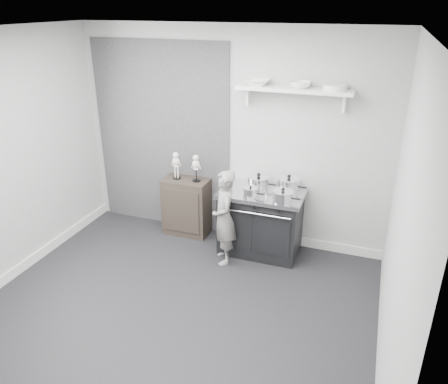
% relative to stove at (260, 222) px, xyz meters
% --- Properties ---
extents(ground, '(4.00, 4.00, 0.00)m').
position_rel_stove_xyz_m(ground, '(-0.52, -1.48, -0.41)').
color(ground, black).
rests_on(ground, ground).
extents(room_shell, '(4.02, 3.62, 2.71)m').
position_rel_stove_xyz_m(room_shell, '(-0.61, -1.33, 1.23)').
color(room_shell, '#A1A29F').
rests_on(room_shell, ground).
extents(wall_shelf, '(1.30, 0.26, 0.24)m').
position_rel_stove_xyz_m(wall_shelf, '(0.28, 0.20, 1.60)').
color(wall_shelf, white).
rests_on(wall_shelf, room_shell).
extents(stove, '(1.02, 0.63, 0.81)m').
position_rel_stove_xyz_m(stove, '(0.00, 0.00, 0.00)').
color(stove, black).
rests_on(stove, ground).
extents(side_cabinet, '(0.60, 0.35, 0.78)m').
position_rel_stove_xyz_m(side_cabinet, '(-1.06, 0.13, -0.02)').
color(side_cabinet, black).
rests_on(side_cabinet, ground).
extents(child, '(0.45, 0.51, 1.17)m').
position_rel_stove_xyz_m(child, '(-0.35, -0.37, 0.17)').
color(child, slate).
rests_on(child, ground).
extents(pot_back_left, '(0.36, 0.27, 0.20)m').
position_rel_stove_xyz_m(pot_back_left, '(-0.07, 0.10, 0.48)').
color(pot_back_left, silver).
rests_on(pot_back_left, stove).
extents(pot_back_right, '(0.35, 0.27, 0.22)m').
position_rel_stove_xyz_m(pot_back_right, '(0.30, 0.12, 0.49)').
color(pot_back_right, silver).
rests_on(pot_back_right, stove).
extents(pot_front_right, '(0.32, 0.24, 0.18)m').
position_rel_stove_xyz_m(pot_front_right, '(0.30, -0.19, 0.47)').
color(pot_front_right, silver).
rests_on(pot_front_right, stove).
extents(pot_front_center, '(0.26, 0.17, 0.14)m').
position_rel_stove_xyz_m(pot_front_center, '(-0.09, -0.17, 0.46)').
color(pot_front_center, silver).
rests_on(pot_front_center, stove).
extents(skeleton_full, '(0.12, 0.07, 0.42)m').
position_rel_stove_xyz_m(skeleton_full, '(-1.19, 0.13, 0.58)').
color(skeleton_full, beige).
rests_on(skeleton_full, side_cabinet).
extents(skeleton_torso, '(0.12, 0.07, 0.41)m').
position_rel_stove_xyz_m(skeleton_torso, '(-0.91, 0.13, 0.57)').
color(skeleton_torso, beige).
rests_on(skeleton_torso, side_cabinet).
extents(bowl_large, '(0.29, 0.29, 0.07)m').
position_rel_stove_xyz_m(bowl_large, '(-0.15, 0.19, 1.66)').
color(bowl_large, white).
rests_on(bowl_large, wall_shelf).
extents(bowl_small, '(0.23, 0.23, 0.07)m').
position_rel_stove_xyz_m(bowl_small, '(0.34, 0.19, 1.67)').
color(bowl_small, white).
rests_on(bowl_small, wall_shelf).
extents(plate_stack, '(0.25, 0.25, 0.06)m').
position_rel_stove_xyz_m(plate_stack, '(0.72, 0.19, 1.66)').
color(plate_stack, white).
rests_on(plate_stack, wall_shelf).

